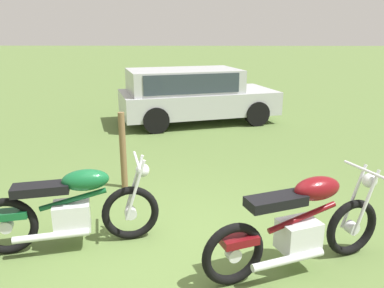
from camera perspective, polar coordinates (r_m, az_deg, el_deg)
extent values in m
plane|color=#567038|center=(4.43, -2.16, -16.30)|extent=(120.00, 120.00, 0.00)
torus|color=black|center=(4.63, -9.16, -10.15)|extent=(0.67, 0.26, 0.67)
torus|color=black|center=(4.75, -25.99, -11.00)|extent=(0.67, 0.26, 0.67)
cylinder|color=silver|center=(4.63, -9.16, -10.15)|extent=(0.16, 0.13, 0.14)
cylinder|color=silver|center=(4.75, -25.99, -11.00)|extent=(0.16, 0.13, 0.14)
cylinder|color=silver|center=(4.58, -8.68, -5.99)|extent=(0.26, 0.10, 0.72)
cylinder|color=silver|center=(4.42, -8.47, -6.87)|extent=(0.26, 0.10, 0.72)
cube|color=silver|center=(4.62, -17.47, -10.19)|extent=(0.46, 0.39, 0.32)
cylinder|color=#14592D|center=(4.53, -17.31, -7.91)|extent=(0.73, 0.25, 0.21)
ellipsoid|color=#14592D|center=(4.44, -15.62, -5.19)|extent=(0.57, 0.38, 0.24)
cube|color=black|center=(4.51, -21.69, -6.25)|extent=(0.64, 0.38, 0.10)
cube|color=#14592D|center=(4.68, -25.49, -9.45)|extent=(0.39, 0.27, 0.08)
cylinder|color=silver|center=(4.39, -8.24, -2.50)|extent=(0.19, 0.63, 0.03)
sphere|color=silver|center=(4.43, -7.40, -3.91)|extent=(0.20, 0.20, 0.16)
cylinder|color=silver|center=(4.57, -20.25, -12.78)|extent=(0.79, 0.28, 0.08)
torus|color=black|center=(4.63, 22.76, -11.44)|extent=(0.64, 0.33, 0.66)
torus|color=black|center=(3.86, 6.18, -16.04)|extent=(0.64, 0.33, 0.66)
cylinder|color=silver|center=(4.63, 22.76, -11.44)|extent=(0.17, 0.15, 0.14)
cylinder|color=silver|center=(3.86, 6.18, -16.04)|extent=(0.17, 0.15, 0.14)
cylinder|color=silver|center=(4.59, 23.00, -7.21)|extent=(0.26, 0.13, 0.73)
cylinder|color=silver|center=(4.47, 24.58, -8.01)|extent=(0.26, 0.13, 0.73)
cube|color=silver|center=(4.18, 15.59, -12.99)|extent=(0.48, 0.43, 0.32)
cylinder|color=maroon|center=(4.11, 16.15, -10.46)|extent=(0.76, 0.35, 0.22)
ellipsoid|color=maroon|center=(4.07, 18.19, -6.32)|extent=(0.58, 0.44, 0.24)
cube|color=black|center=(3.83, 12.43, -8.33)|extent=(0.65, 0.45, 0.10)
cube|color=maroon|center=(3.81, 7.08, -14.06)|extent=(0.40, 0.30, 0.08)
cylinder|color=silver|center=(4.44, 24.64, -3.66)|extent=(0.27, 0.61, 0.03)
sphere|color=silver|center=(4.52, 25.00, -4.97)|extent=(0.21, 0.21, 0.16)
cylinder|color=silver|center=(4.03, 14.18, -16.42)|extent=(0.77, 0.37, 0.08)
cube|color=#B2B5BA|center=(10.36, 0.92, 6.32)|extent=(4.44, 2.98, 0.60)
cube|color=#B2B5BA|center=(10.16, -1.25, 9.43)|extent=(3.22, 2.44, 0.60)
cube|color=#2D3842|center=(10.16, -1.25, 9.54)|extent=(2.82, 2.35, 0.48)
cylinder|color=black|center=(11.65, 5.98, 6.24)|extent=(0.68, 0.40, 0.64)
cylinder|color=black|center=(10.11, 9.67, 4.50)|extent=(0.68, 0.40, 0.64)
cylinder|color=black|center=(10.93, -7.19, 5.51)|extent=(0.68, 0.40, 0.64)
cylinder|color=black|center=(9.27, -5.43, 3.56)|extent=(0.68, 0.40, 0.64)
cylinder|color=brown|center=(6.03, -10.27, -0.99)|extent=(0.10, 0.10, 1.21)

